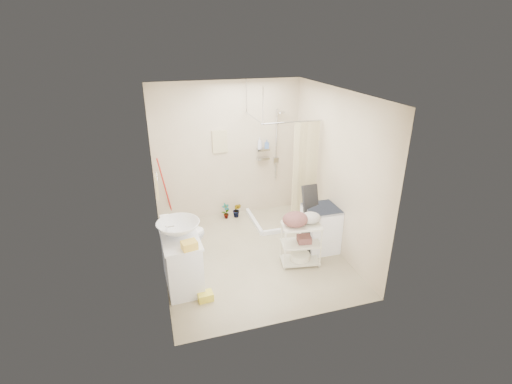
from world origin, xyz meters
TOP-DOWN VIEW (x-y plane):
  - floor at (0.00, 0.00)m, footprint 3.20×3.20m
  - ceiling at (0.00, 0.00)m, footprint 2.80×3.20m
  - wall_back at (0.00, 1.60)m, footprint 2.80×0.04m
  - wall_front at (0.00, -1.60)m, footprint 2.80×0.04m
  - wall_left at (-1.40, 0.00)m, footprint 0.04×3.20m
  - wall_right at (1.40, 0.00)m, footprint 0.04×3.20m
  - vanity at (-1.16, -0.45)m, footprint 0.54×0.92m
  - sink at (-1.16, -0.41)m, footprint 0.72×0.72m
  - counter_basket at (-1.07, -0.81)m, footprint 0.22×0.19m
  - floor_basket at (-0.92, -0.89)m, footprint 0.31×0.25m
  - toilet at (-1.04, 0.37)m, footprint 0.70×0.43m
  - mop at (-1.26, 1.53)m, footprint 0.13×0.13m
  - potted_plant_a at (-0.12, 1.39)m, footprint 0.20×0.18m
  - potted_plant_b at (0.10, 1.38)m, footprint 0.21×0.20m
  - hanging_towel at (-0.15, 1.58)m, footprint 0.28×0.03m
  - towel_ring at (-1.38, -0.20)m, footprint 0.04×0.22m
  - tp_holder at (-1.36, 0.05)m, footprint 0.08×0.12m
  - shower at (0.85, 1.05)m, footprint 1.10×1.10m
  - shampoo_bottle_a at (0.60, 1.51)m, footprint 0.09×0.09m
  - shampoo_bottle_b at (0.74, 1.50)m, footprint 0.09×0.09m
  - washing_machine at (1.14, -0.14)m, footprint 0.52×0.54m
  - laundry_rack at (0.66, -0.45)m, footprint 0.64×0.44m
  - ironing_board at (0.98, -0.13)m, footprint 0.34×0.21m

SIDE VIEW (x-z plane):
  - floor at x=0.00m, z-range 0.00..0.00m
  - floor_basket at x=-0.92m, z-range 0.00..0.16m
  - potted_plant_b at x=0.10m, z-range 0.00..0.30m
  - potted_plant_a at x=-0.12m, z-range 0.00..0.32m
  - toilet at x=-1.04m, z-range 0.00..0.69m
  - washing_machine at x=1.14m, z-range 0.00..0.76m
  - vanity at x=-1.16m, z-range 0.00..0.79m
  - laundry_rack at x=0.66m, z-range 0.00..0.82m
  - ironing_board at x=0.98m, z-range 0.00..1.16m
  - mop at x=-1.26m, z-range 0.00..1.34m
  - tp_holder at x=-1.36m, z-range 0.65..0.79m
  - counter_basket at x=-1.07m, z-range 0.79..0.89m
  - sink at x=-1.16m, z-range 0.79..0.99m
  - shower at x=0.85m, z-range 0.00..2.10m
  - wall_back at x=0.00m, z-range 0.00..2.60m
  - wall_front at x=0.00m, z-range 0.00..2.60m
  - wall_left at x=-1.40m, z-range 0.00..2.60m
  - wall_right at x=1.40m, z-range 0.00..2.60m
  - shampoo_bottle_b at x=0.74m, z-range 1.32..1.49m
  - shampoo_bottle_a at x=0.60m, z-range 1.32..1.54m
  - towel_ring at x=-1.38m, z-range 1.30..1.64m
  - hanging_towel at x=-0.15m, z-range 1.29..1.71m
  - ceiling at x=0.00m, z-range 2.58..2.62m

